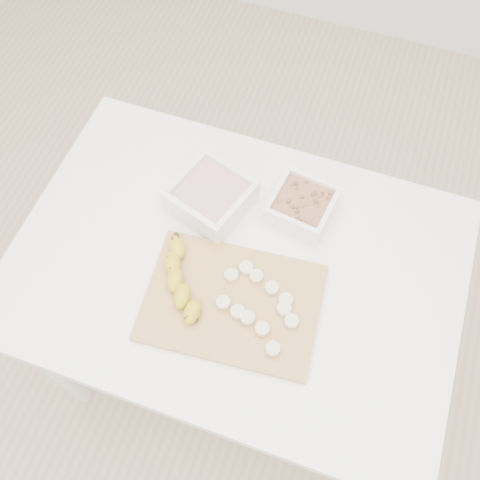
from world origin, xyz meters
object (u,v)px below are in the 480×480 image
(table, at_px, (236,281))
(bowl_granola, at_px, (302,206))
(bowl_yogurt, at_px, (211,196))
(banana, at_px, (182,281))
(cutting_board, at_px, (232,302))

(table, bearing_deg, bowl_granola, 60.49)
(bowl_yogurt, distance_m, banana, 0.22)
(bowl_yogurt, height_order, bowl_granola, bowl_yogurt)
(table, xyz_separation_m, bowl_yogurt, (-0.10, 0.13, 0.13))
(bowl_yogurt, relative_size, cutting_board, 0.55)
(bowl_yogurt, relative_size, bowl_granola, 1.32)
(banana, bearing_deg, bowl_yogurt, 71.17)
(table, distance_m, cutting_board, 0.14)
(cutting_board, relative_size, banana, 1.83)
(bowl_yogurt, xyz_separation_m, bowl_granola, (0.20, 0.05, -0.01))
(bowl_yogurt, height_order, banana, bowl_yogurt)
(cutting_board, height_order, banana, banana)
(table, height_order, bowl_granola, bowl_granola)
(cutting_board, bearing_deg, table, 105.63)
(table, relative_size, bowl_granola, 6.51)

